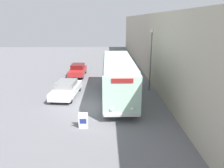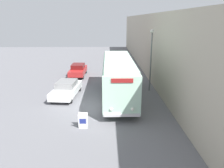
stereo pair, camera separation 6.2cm
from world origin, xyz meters
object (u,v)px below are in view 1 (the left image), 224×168
(vintage_bus, at_px, (118,76))
(parked_car_mid, at_px, (78,70))
(sign_board, at_px, (83,121))
(parked_car_near, at_px, (66,89))
(streetlamp, at_px, (151,51))

(vintage_bus, bearing_deg, parked_car_mid, 120.41)
(sign_board, bearing_deg, vintage_bus, 66.55)
(vintage_bus, xyz_separation_m, parked_car_mid, (-4.59, 7.82, -1.19))
(vintage_bus, distance_m, parked_car_near, 4.85)
(parked_car_near, xyz_separation_m, parked_car_mid, (0.09, 7.46, 0.05))
(sign_board, relative_size, parked_car_near, 0.21)
(sign_board, bearing_deg, parked_car_mid, 98.57)
(sign_board, xyz_separation_m, parked_car_mid, (-2.06, 13.65, 0.27))
(vintage_bus, xyz_separation_m, sign_board, (-2.53, -5.83, -1.46))
(sign_board, distance_m, parked_car_mid, 13.81)
(vintage_bus, bearing_deg, parked_car_near, 175.58)
(streetlamp, bearing_deg, parked_car_mid, 142.50)
(vintage_bus, bearing_deg, sign_board, -113.45)
(sign_board, xyz_separation_m, streetlamp, (5.72, 7.68, 3.38))
(parked_car_near, relative_size, parked_car_mid, 1.11)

